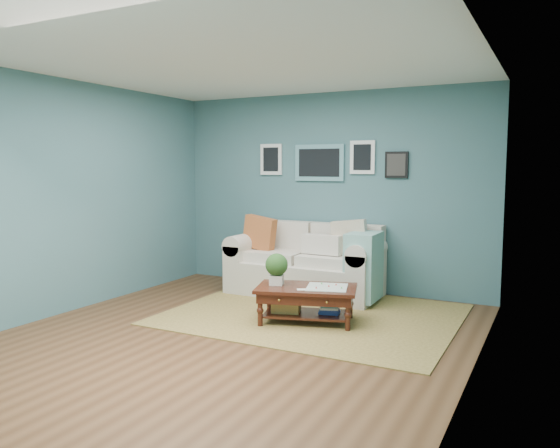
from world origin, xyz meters
The scene contains 4 objects.
room_shell centered at (0.00, 0.06, 1.36)m, with size 5.00×5.02×2.70m.
area_rug centered at (0.37, 1.13, 0.01)m, with size 3.17×2.54×0.01m, color brown.
loveseat centered at (-0.05, 2.03, 0.43)m, with size 2.04×0.92×1.05m.
coffee_table centered at (0.38, 0.79, 0.33)m, with size 1.20×0.91×0.75m.
Camera 1 is at (2.83, -4.49, 1.69)m, focal length 35.00 mm.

